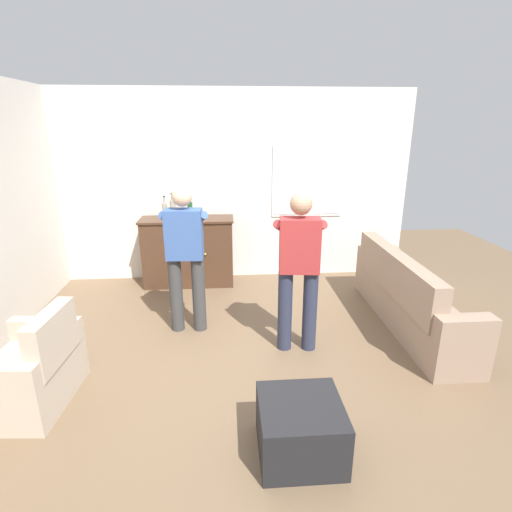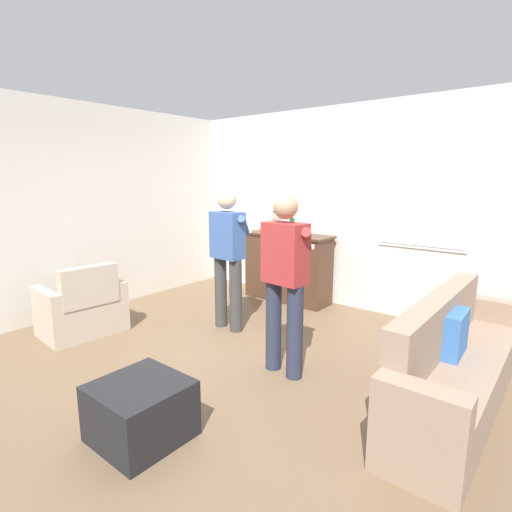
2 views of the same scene
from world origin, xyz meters
The scene contains 11 objects.
ground centered at (0.00, 0.00, 0.00)m, with size 10.40×10.40×0.00m, color brown.
wall_back_with_window centered at (0.03, 2.66, 1.40)m, with size 5.20×0.15×2.80m.
couch centered at (1.94, 0.80, 0.33)m, with size 0.57×2.36×0.89m.
armchair centered at (-1.85, -0.33, 0.29)m, with size 0.70×0.93×0.85m.
sideboard_cabinet centered at (-0.74, 2.30, 0.51)m, with size 1.34×0.49×1.01m.
bottle_wine_green centered at (-1.05, 2.35, 1.13)m, with size 0.07×0.07×0.32m.
bottle_liquor_amber centered at (-0.93, 2.32, 1.15)m, with size 0.08×0.08×0.37m.
bottle_spirits_clear centered at (-0.69, 2.31, 1.14)m, with size 0.07×0.07×0.34m.
ottoman centered at (0.33, -1.06, 0.21)m, with size 0.60×0.60×0.41m, color black.
person_standing_left centered at (-0.63, 0.89, 0.94)m, with size 0.56×0.48×1.68m.
person_standing_right centered at (0.55, 0.38, 0.94)m, with size 0.56×0.49×1.68m.
Camera 1 is at (-0.16, -3.38, 2.29)m, focal length 28.00 mm.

